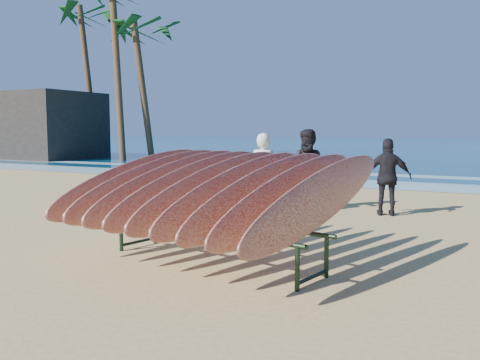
{
  "coord_description": "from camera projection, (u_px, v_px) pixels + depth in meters",
  "views": [
    {
      "loc": [
        3.7,
        -6.25,
        1.74
      ],
      "look_at": [
        0.0,
        0.8,
        0.95
      ],
      "focal_mm": 38.0,
      "sensor_mm": 36.0,
      "label": 1
    }
  ],
  "objects": [
    {
      "name": "building",
      "position": [
        28.0,
        126.0,
        31.44
      ],
      "size": [
        8.86,
        4.92,
        3.94
      ],
      "primitive_type": "cube",
      "color": "#2D2823",
      "rests_on": "ground"
    },
    {
      "name": "palm_right",
      "position": [
        87.0,
        19.0,
        32.22
      ],
      "size": [
        5.2,
        5.2,
        9.66
      ],
      "color": "brown",
      "rests_on": "ground"
    },
    {
      "name": "person_dark_b",
      "position": [
        388.0,
        177.0,
        10.26
      ],
      "size": [
        0.99,
        0.61,
        1.57
      ],
      "primitive_type": "imported",
      "rotation": [
        0.0,
        0.0,
        3.41
      ],
      "color": "black",
      "rests_on": "ground"
    },
    {
      "name": "ground",
      "position": [
        215.0,
        250.0,
        7.39
      ],
      "size": [
        120.0,
        120.0,
        0.0
      ],
      "primitive_type": "plane",
      "color": "tan",
      "rests_on": "ground"
    },
    {
      "name": "person_white",
      "position": [
        263.0,
        174.0,
        10.24
      ],
      "size": [
        0.65,
        0.46,
        1.68
      ],
      "primitive_type": "imported",
      "rotation": [
        0.0,
        0.0,
        3.24
      ],
      "color": "white",
      "rests_on": "ground"
    },
    {
      "name": "surfboard_rack",
      "position": [
        213.0,
        190.0,
        6.56
      ],
      "size": [
        3.68,
        3.59,
        1.61
      ],
      "rotation": [
        0.0,
        0.0,
        -0.18
      ],
      "color": "black",
      "rests_on": "ground"
    },
    {
      "name": "foam_near",
      "position": [
        374.0,
        184.0,
        16.2
      ],
      "size": [
        160.0,
        160.0,
        0.0
      ],
      "primitive_type": "plane",
      "color": "white",
      "rests_on": "ground"
    },
    {
      "name": "ocean",
      "position": [
        468.0,
        145.0,
        55.86
      ],
      "size": [
        160.0,
        160.0,
        0.0
      ],
      "primitive_type": "plane",
      "color": "navy",
      "rests_on": "ground"
    },
    {
      "name": "foam_far",
      "position": [
        395.0,
        175.0,
        19.28
      ],
      "size": [
        160.0,
        160.0,
        0.0
      ],
      "primitive_type": "plane",
      "color": "white",
      "rests_on": "ground"
    },
    {
      "name": "palm_mid",
      "position": [
        142.0,
        34.0,
        27.9
      ],
      "size": [
        5.2,
        5.2,
        7.83
      ],
      "color": "brown",
      "rests_on": "ground"
    },
    {
      "name": "person_dark_a",
      "position": [
        310.0,
        170.0,
        10.93
      ],
      "size": [
        0.95,
        0.8,
        1.75
      ],
      "primitive_type": "imported",
      "rotation": [
        0.0,
        0.0,
        0.18
      ],
      "color": "black",
      "rests_on": "ground"
    }
  ]
}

